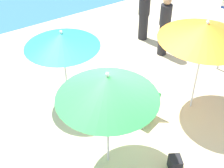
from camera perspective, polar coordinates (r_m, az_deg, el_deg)
The scene contains 9 objects.
ground_plane at distance 6.67m, azimuth 3.96°, elevation -7.18°, with size 40.00×40.00×0.00m, color beige.
umbrella_orange at distance 6.20m, azimuth 17.02°, elevation 9.31°, with size 1.83×1.83×2.14m.
umbrella_teal at distance 6.42m, azimuth -9.30°, elevation 8.12°, with size 1.59×1.59×1.80m.
umbrella_green at distance 4.74m, azimuth -0.85°, elevation -0.54°, with size 1.68×1.68×2.04m.
beach_chair_a at distance 6.60m, azimuth 6.15°, elevation -4.05°, with size 0.70×0.63×0.66m.
beach_chair_b at distance 7.03m, azimuth 2.91°, elevation -1.44°, with size 0.68×0.64×0.53m.
person_a at distance 9.30m, azimuth 5.96°, elevation 12.92°, with size 0.33×0.33×1.66m.
person_c at distance 8.55m, azimuth 9.72°, elevation 10.50°, with size 0.31×0.31×1.70m.
beach_bag at distance 5.86m, azimuth 11.60°, elevation -14.31°, with size 0.25×0.21×0.30m, color black.
Camera 1 is at (-3.01, -3.66, 4.69)m, focal length 49.28 mm.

